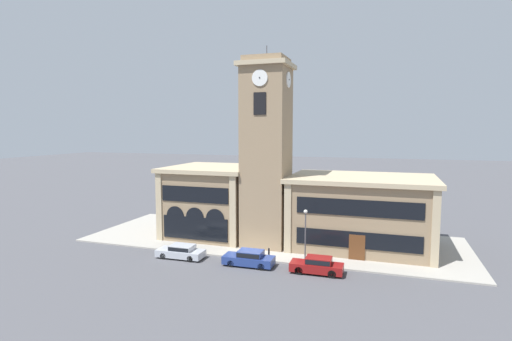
# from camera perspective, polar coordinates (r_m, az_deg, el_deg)

# --- Properties ---
(ground_plane) EXTENTS (300.00, 300.00, 0.00)m
(ground_plane) POSITION_cam_1_polar(r_m,az_deg,el_deg) (39.36, -0.81, -12.68)
(ground_plane) COLOR #4C4C51
(sidewalk_kerb) EXTENTS (41.75, 14.83, 0.15)m
(sidewalk_kerb) POSITION_cam_1_polar(r_m,az_deg,el_deg) (46.10, 2.28, -9.81)
(sidewalk_kerb) COLOR #A39E93
(sidewalk_kerb) RESTS_ON ground_plane
(clock_tower) EXTENTS (5.29, 5.29, 21.17)m
(clock_tower) POSITION_cam_1_polar(r_m,az_deg,el_deg) (42.36, 1.50, 2.48)
(clock_tower) COLOR #937A5B
(clock_tower) RESTS_ON ground_plane
(town_hall_left_wing) EXTENTS (10.26, 10.61, 8.18)m
(town_hall_left_wing) POSITION_cam_1_polar(r_m,az_deg,el_deg) (48.10, -6.05, -4.24)
(town_hall_left_wing) COLOR #937A5B
(town_hall_left_wing) RESTS_ON ground_plane
(town_hall_right_wing) EXTENTS (14.98, 10.61, 7.62)m
(town_hall_right_wing) POSITION_cam_1_polar(r_m,az_deg,el_deg) (44.03, 14.78, -5.71)
(town_hall_right_wing) COLOR #937A5B
(town_hall_right_wing) RESTS_ON ground_plane
(parked_car_near) EXTENTS (4.70, 1.95, 1.32)m
(parked_car_near) POSITION_cam_1_polar(r_m,az_deg,el_deg) (40.41, -10.65, -11.25)
(parked_car_near) COLOR #B2B7C1
(parked_car_near) RESTS_ON ground_plane
(parked_car_mid) EXTENTS (4.71, 1.93, 1.44)m
(parked_car_mid) POSITION_cam_1_polar(r_m,az_deg,el_deg) (37.60, -0.97, -12.37)
(parked_car_mid) COLOR navy
(parked_car_mid) RESTS_ON ground_plane
(parked_car_far) EXTENTS (4.62, 1.79, 1.47)m
(parked_car_far) POSITION_cam_1_polar(r_m,az_deg,el_deg) (36.10, 8.75, -13.19)
(parked_car_far) COLOR maroon
(parked_car_far) RESTS_ON ground_plane
(street_lamp) EXTENTS (0.36, 0.36, 5.06)m
(street_lamp) POSITION_cam_1_polar(r_m,az_deg,el_deg) (37.35, 7.08, -8.10)
(street_lamp) COLOR #4C4C51
(street_lamp) RESTS_ON sidewalk_kerb
(bollard) EXTENTS (0.18, 0.18, 1.06)m
(bollard) POSITION_cam_1_polar(r_m,az_deg,el_deg) (39.15, 1.85, -11.75)
(bollard) COLOR black
(bollard) RESTS_ON sidewalk_kerb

